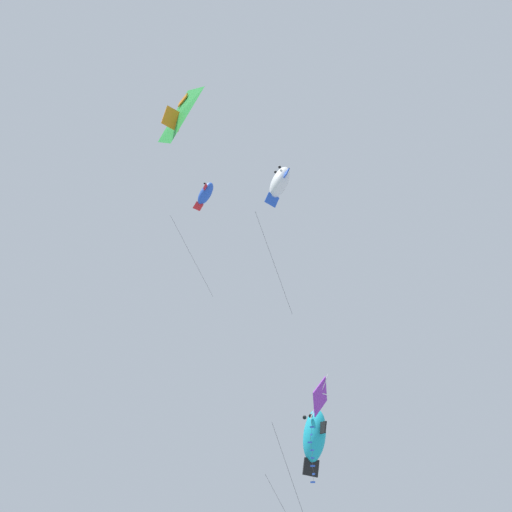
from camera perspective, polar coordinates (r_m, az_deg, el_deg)
The scene contains 5 objects.
kite_diamond_near_left at distance 22.79m, azimuth 6.18°, elevation -13.79°, with size 2.29×2.22×8.43m.
kite_delta_highest at distance 25.73m, azimuth -7.61°, elevation 13.30°, with size 3.32×1.38×2.08m.
kite_fish_far_centre at distance 28.04m, azimuth 2.30°, elevation 7.12°, with size 2.17×1.65×7.31m.
kite_fish_upper_right at distance 25.51m, azimuth 5.68°, elevation -16.96°, with size 3.94×3.51×10.02m.
kite_fish_near_right at distance 31.44m, azimuth -4.93°, elevation 6.04°, with size 2.70×2.15×5.96m.
Camera 1 is at (-15.53, 16.76, 20.74)m, focal length 41.25 mm.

